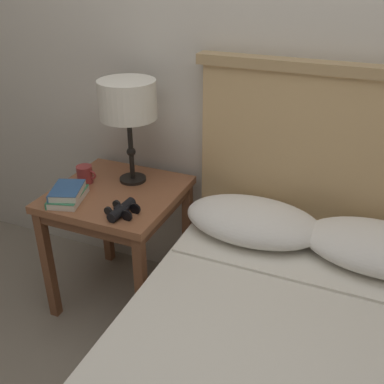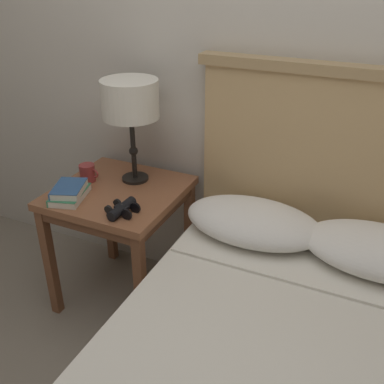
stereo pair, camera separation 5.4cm
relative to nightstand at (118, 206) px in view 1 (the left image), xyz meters
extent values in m
cube|color=beige|center=(0.64, 0.36, 0.75)|extent=(8.00, 0.06, 2.60)
cube|color=brown|center=(0.00, 0.00, 0.07)|extent=(0.58, 0.58, 0.04)
cube|color=brown|center=(0.00, 0.00, 0.02)|extent=(0.55, 0.55, 0.05)
cube|color=brown|center=(-0.25, -0.26, -0.25)|extent=(0.04, 0.04, 0.60)
cube|color=brown|center=(0.26, -0.26, -0.25)|extent=(0.04, 0.04, 0.60)
cube|color=brown|center=(-0.25, 0.25, -0.25)|extent=(0.04, 0.04, 0.60)
cube|color=brown|center=(0.26, 0.25, -0.25)|extent=(0.04, 0.04, 0.60)
cube|color=white|center=(0.91, -0.06, -0.02)|extent=(1.06, 0.28, 0.01)
cube|color=tan|center=(0.91, 0.29, 0.05)|extent=(1.16, 0.06, 1.20)
cube|color=#A4865B|center=(0.91, 0.29, 0.67)|extent=(1.21, 0.10, 0.04)
ellipsoid|color=white|center=(0.66, 0.05, 0.05)|extent=(0.60, 0.36, 0.15)
ellipsoid|color=white|center=(1.17, 0.05, 0.05)|extent=(0.60, 0.36, 0.15)
cylinder|color=black|center=(0.02, 0.13, 0.09)|extent=(0.13, 0.13, 0.01)
cylinder|color=black|center=(0.02, 0.13, 0.25)|extent=(0.02, 0.02, 0.31)
sphere|color=black|center=(0.02, 0.13, 0.24)|extent=(0.04, 0.04, 0.04)
cylinder|color=silver|center=(0.02, 0.13, 0.49)|extent=(0.26, 0.26, 0.17)
cube|color=silver|center=(-0.15, -0.17, 0.10)|extent=(0.18, 0.23, 0.03)
cube|color=#337F56|center=(-0.15, -0.17, 0.12)|extent=(0.18, 0.23, 0.00)
cube|color=#337F56|center=(-0.21, -0.18, 0.10)|extent=(0.06, 0.20, 0.03)
cube|color=silver|center=(-0.15, -0.17, 0.13)|extent=(0.18, 0.20, 0.03)
cube|color=#2D568E|center=(-0.15, -0.17, 0.15)|extent=(0.18, 0.21, 0.00)
cube|color=#2D568E|center=(-0.20, -0.19, 0.13)|extent=(0.07, 0.17, 0.03)
cylinder|color=black|center=(0.14, -0.21, 0.11)|extent=(0.05, 0.10, 0.04)
cylinder|color=black|center=(0.18, -0.21, 0.11)|extent=(0.05, 0.01, 0.05)
cylinder|color=black|center=(0.09, -0.21, 0.11)|extent=(0.04, 0.01, 0.04)
cylinder|color=black|center=(0.14, -0.15, 0.11)|extent=(0.05, 0.10, 0.04)
cylinder|color=black|center=(0.19, -0.15, 0.11)|extent=(0.05, 0.01, 0.05)
cylinder|color=black|center=(0.09, -0.15, 0.11)|extent=(0.04, 0.01, 0.04)
cube|color=black|center=(0.14, -0.18, 0.11)|extent=(0.06, 0.04, 0.01)
cylinder|color=black|center=(0.14, -0.18, 0.12)|extent=(0.02, 0.01, 0.02)
cylinder|color=#993333|center=(-0.18, 0.02, 0.13)|extent=(0.08, 0.08, 0.08)
torus|color=#993333|center=(-0.14, 0.02, 0.13)|extent=(0.05, 0.01, 0.05)
camera|label=1|loc=(1.06, -1.59, 1.07)|focal=42.00mm
camera|label=2|loc=(1.11, -1.57, 1.07)|focal=42.00mm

